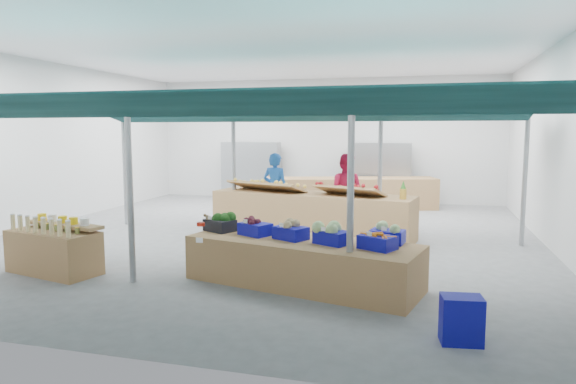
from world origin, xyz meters
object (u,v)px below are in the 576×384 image
(veg_counter, at_px, (302,263))
(crate_stack, at_px, (461,320))
(vendor_left, at_px, (275,189))
(vendor_right, at_px, (345,192))
(bottle_shelf, at_px, (56,249))
(fruit_counter, at_px, (312,215))

(veg_counter, distance_m, crate_stack, 2.85)
(vendor_left, relative_size, vendor_right, 1.00)
(vendor_left, bearing_deg, vendor_right, -170.21)
(bottle_shelf, xyz_separation_m, fruit_counter, (3.57, 4.12, 0.09))
(bottle_shelf, distance_m, fruit_counter, 5.45)
(veg_counter, height_order, vendor_left, vendor_left)
(crate_stack, bearing_deg, vendor_right, 110.02)
(bottle_shelf, bearing_deg, vendor_right, 64.34)
(bottle_shelf, relative_size, vendor_right, 0.95)
(fruit_counter, bearing_deg, veg_counter, -69.82)
(vendor_right, bearing_deg, bottle_shelf, 61.18)
(fruit_counter, height_order, vendor_left, vendor_left)
(veg_counter, bearing_deg, vendor_right, 104.33)
(veg_counter, xyz_separation_m, vendor_right, (-0.08, 4.80, 0.58))
(vendor_right, bearing_deg, fruit_counter, 71.18)
(crate_stack, height_order, vendor_right, vendor_right)
(fruit_counter, bearing_deg, vendor_left, 147.28)
(fruit_counter, distance_m, vendor_right, 1.33)
(veg_counter, distance_m, fruit_counter, 3.76)
(vendor_left, height_order, vendor_right, same)
(crate_stack, relative_size, vendor_left, 0.30)
(bottle_shelf, relative_size, vendor_left, 0.95)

